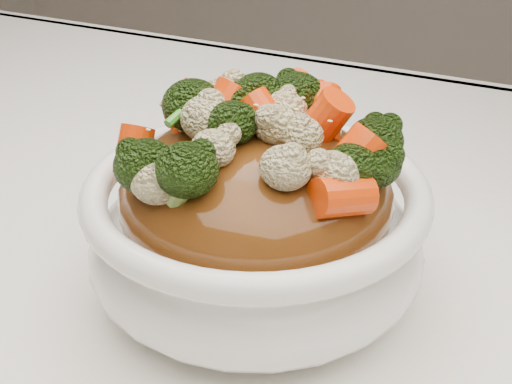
% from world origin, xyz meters
% --- Properties ---
extents(tablecloth, '(1.20, 0.80, 0.04)m').
position_xyz_m(tablecloth, '(0.00, 0.00, 0.73)').
color(tablecloth, white).
rests_on(tablecloth, dining_table).
extents(bowl, '(0.26, 0.26, 0.08)m').
position_xyz_m(bowl, '(0.03, -0.04, 0.79)').
color(bowl, white).
rests_on(bowl, tablecloth).
extents(sauce_base, '(0.21, 0.21, 0.09)m').
position_xyz_m(sauce_base, '(0.03, -0.04, 0.82)').
color(sauce_base, '#572D0E').
rests_on(sauce_base, bowl).
extents(carrots, '(0.21, 0.21, 0.05)m').
position_xyz_m(carrots, '(0.03, -0.04, 0.88)').
color(carrots, '#ED4007').
rests_on(carrots, sauce_base).
extents(broccoli, '(0.21, 0.21, 0.04)m').
position_xyz_m(broccoli, '(0.03, -0.04, 0.88)').
color(broccoli, black).
rests_on(broccoli, sauce_base).
extents(cauliflower, '(0.21, 0.21, 0.04)m').
position_xyz_m(cauliflower, '(0.03, -0.04, 0.88)').
color(cauliflower, beige).
rests_on(cauliflower, sauce_base).
extents(scallions, '(0.15, 0.15, 0.02)m').
position_xyz_m(scallions, '(0.03, -0.04, 0.88)').
color(scallions, '#36841E').
rests_on(scallions, sauce_base).
extents(sesame_seeds, '(0.18, 0.18, 0.01)m').
position_xyz_m(sesame_seeds, '(0.03, -0.04, 0.88)').
color(sesame_seeds, '#F6E8AF').
rests_on(sesame_seeds, sauce_base).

